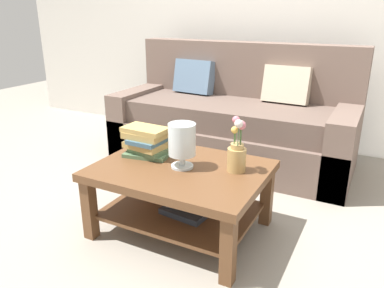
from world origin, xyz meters
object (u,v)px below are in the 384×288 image
Objects in this scene: book_stack_main at (147,142)px; flower_pitcher at (237,151)px; coffee_table at (181,185)px; glass_hurricane_vase at (182,141)px; couch at (233,121)px.

book_stack_main is 0.97× the size of flower_pitcher.
book_stack_main is at bearing -176.97° from flower_pitcher.
coffee_table is 3.22× the size of book_stack_main.
coffee_table is 0.29m from glass_hurricane_vase.
glass_hurricane_vase is at bearing -162.27° from flower_pitcher.
coffee_table is 3.13× the size of flower_pitcher.
coffee_table is 0.42m from flower_pitcher.
couch reaches higher than flower_pitcher.
book_stack_main is (-0.12, -1.25, 0.17)m from couch.
book_stack_main is 1.15× the size of glass_hurricane_vase.
couch reaches higher than coffee_table.
book_stack_main is 0.32m from glass_hurricane_vase.
book_stack_main is at bearing -95.32° from couch.
couch is 6.79× the size of book_stack_main.
glass_hurricane_vase is (0.01, 0.00, 0.29)m from coffee_table.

